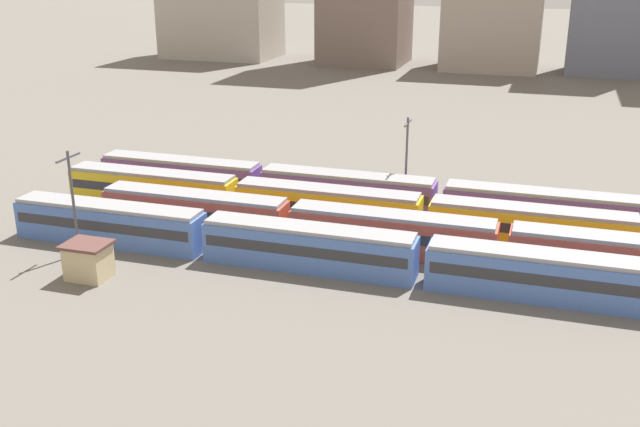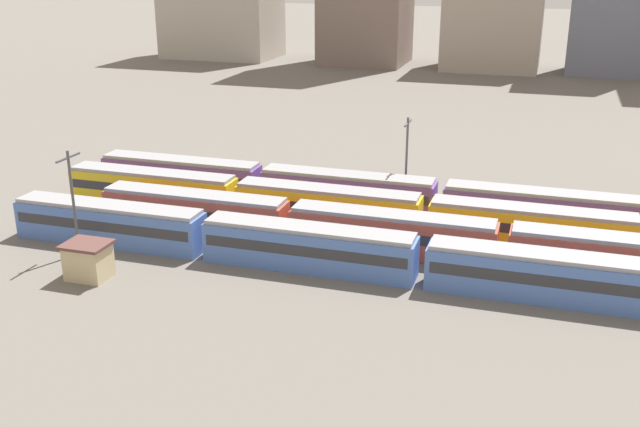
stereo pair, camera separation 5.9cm
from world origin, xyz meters
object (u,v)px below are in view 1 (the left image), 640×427
at_px(catenary_pole_0, 73,198).
at_px(catenary_pole_1, 406,156).
at_px(train_track_0, 309,247).
at_px(train_track_2, 425,216).
at_px(train_track_1, 503,245).
at_px(train_track_3, 440,200).
at_px(signal_hut, 88,260).

bearing_deg(catenary_pole_0, catenary_pole_1, 41.86).
relative_size(train_track_0, catenary_pole_0, 5.98).
height_order(train_track_0, train_track_2, same).
xyz_separation_m(train_track_0, train_track_1, (15.34, 5.20, 0.00)).
xyz_separation_m(train_track_0, train_track_2, (7.92, 10.40, 0.00)).
bearing_deg(train_track_1, train_track_0, -161.27).
bearing_deg(train_track_3, train_track_0, -118.47).
relative_size(train_track_3, catenary_pole_1, 8.11).
relative_size(train_track_0, train_track_1, 0.75).
distance_m(train_track_2, train_track_3, 5.23).
distance_m(train_track_0, train_track_2, 13.07).
xyz_separation_m(train_track_3, signal_hut, (-24.81, -22.75, -0.35)).
height_order(train_track_0, catenary_pole_1, catenary_pole_1).
bearing_deg(train_track_1, train_track_2, 144.98).
distance_m(train_track_1, catenary_pole_1, 17.77).
distance_m(train_track_2, signal_hut, 29.95).
bearing_deg(signal_hut, train_track_1, 21.29).
distance_m(train_track_2, catenary_pole_1, 9.68).
xyz_separation_m(catenary_pole_1, signal_hut, (-20.73, -25.95, -3.59)).
bearing_deg(catenary_pole_1, train_track_1, -51.14).
height_order(catenary_pole_1, signal_hut, catenary_pole_1).
distance_m(catenary_pole_1, signal_hut, 33.41).
bearing_deg(train_track_2, catenary_pole_1, 112.83).
xyz_separation_m(train_track_3, catenary_pole_0, (-28.58, -18.75, 3.30)).
relative_size(train_track_2, catenary_pole_0, 8.00).
bearing_deg(train_track_3, catenary_pole_0, -146.74).
xyz_separation_m(train_track_0, catenary_pole_0, (-20.12, -3.15, 3.30)).
relative_size(train_track_3, signal_hut, 20.75).
relative_size(train_track_1, train_track_3, 1.00).
relative_size(train_track_2, catenary_pole_1, 8.11).
bearing_deg(train_track_1, train_track_3, 123.49).
bearing_deg(train_track_3, train_track_1, -56.51).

